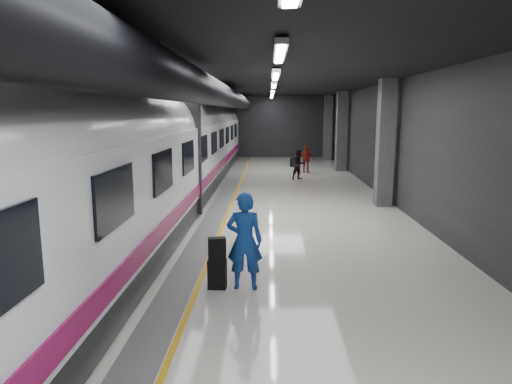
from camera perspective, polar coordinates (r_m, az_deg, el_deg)
ground at (r=14.74m, az=-0.06°, el=-3.19°), size 40.00×40.00×0.00m
platform_hall at (r=15.31m, az=-1.04°, el=10.65°), size 10.02×40.02×4.51m
train at (r=14.86m, az=-12.72°, el=4.76°), size 3.05×38.00×4.05m
traveler_main at (r=8.70m, az=-1.43°, el=-6.14°), size 0.70×0.48×1.89m
suitcase_main at (r=8.93m, az=-4.86°, el=-10.19°), size 0.36×0.24×0.57m
shoulder_bag at (r=8.74m, az=-4.89°, el=-7.13°), size 0.36×0.24×0.45m
traveler_far_a at (r=22.92m, az=5.38°, el=3.42°), size 0.91×0.83×1.51m
traveler_far_b at (r=25.79m, az=6.24°, el=4.16°), size 0.91×0.41×1.53m
suitcase_far at (r=28.35m, az=4.70°, el=3.72°), size 0.43×0.34×0.55m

